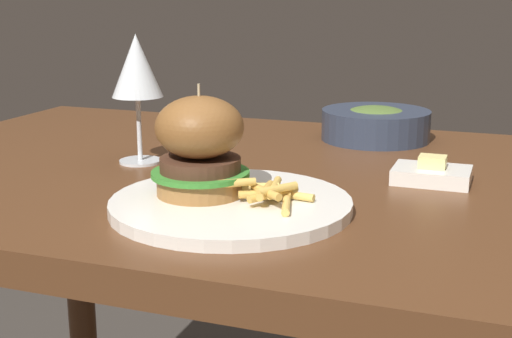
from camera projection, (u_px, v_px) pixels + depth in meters
dining_table at (319, 238)px, 1.00m from camera, size 1.38×0.77×0.74m
main_plate at (231, 205)px, 0.82m from camera, size 0.28×0.28×0.01m
burger_sandwich at (200, 146)px, 0.82m from camera, size 0.12×0.12×0.13m
fries_pile at (267, 192)px, 0.80m from camera, size 0.12×0.10×0.03m
wine_glass at (137, 69)px, 1.02m from camera, size 0.07×0.07×0.19m
butter_dish at (432, 174)px, 0.94m from camera, size 0.10×0.07×0.04m
soup_bowl at (376, 123)px, 1.20m from camera, size 0.18×0.18×0.06m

